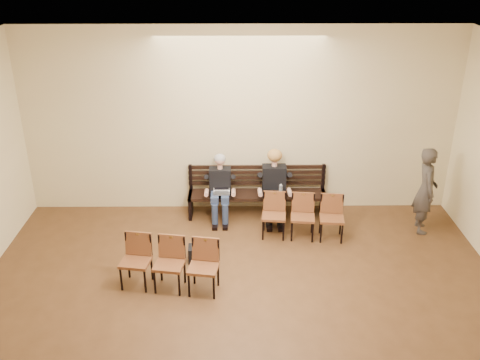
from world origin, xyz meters
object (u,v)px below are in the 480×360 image
object	(u,v)px
seated_woman	(274,188)
laptop	(222,194)
water_bottle	(280,196)
bag	(199,254)
seated_man	(220,189)
passerby	(427,184)
chair_row_back	(169,265)
chair_row_front	(303,217)
bench	(257,204)

from	to	relation	value
seated_woman	laptop	xyz separation A→B (m)	(-0.97, -0.13, -0.07)
seated_woman	water_bottle	distance (m)	0.25
water_bottle	bag	world-z (taller)	water_bottle
seated_man	passerby	size ratio (longest dim) A/B	0.65
seated_woman	laptop	distance (m)	0.98
bag	chair_row_back	distance (m)	0.88
water_bottle	chair_row_front	size ratio (longest dim) A/B	0.15
bench	laptop	xyz separation A→B (m)	(-0.66, -0.25, 0.33)
bag	chair_row_front	world-z (taller)	chair_row_front
bag	passerby	bearing A→B (deg)	13.97
bag	chair_row_back	world-z (taller)	chair_row_back
seated_man	water_bottle	xyz separation A→B (m)	(1.10, -0.22, -0.04)
bench	chair_row_front	size ratio (longest dim) A/B	1.83
bench	chair_row_front	bearing A→B (deg)	-47.79
seated_woman	laptop	size ratio (longest dim) A/B	4.18
chair_row_back	water_bottle	bearing A→B (deg)	56.96
seated_woman	water_bottle	size ratio (longest dim) A/B	5.87
bag	chair_row_front	distance (m)	1.93
laptop	bench	bearing A→B (deg)	27.10
bag	passerby	distance (m)	4.14
bench	passerby	xyz separation A→B (m)	(2.94, -0.60, 0.69)
bag	laptop	bearing A→B (deg)	75.77
seated_woman	passerby	bearing A→B (deg)	-10.33
seated_woman	chair_row_front	xyz separation A→B (m)	(0.45, -0.72, -0.23)
bag	chair_row_front	bearing A→B (deg)	22.78
bag	seated_woman	bearing A→B (deg)	48.10
seated_woman	chair_row_front	size ratio (longest dim) A/B	0.88
chair_row_front	laptop	bearing A→B (deg)	163.26
chair_row_front	passerby	bearing A→B (deg)	12.16
passerby	seated_man	bearing A→B (deg)	88.87
laptop	seated_woman	bearing A→B (deg)	14.18
laptop	bag	xyz separation A→B (m)	(-0.34, -1.34, -0.43)
chair_row_front	seated_woman	bearing A→B (deg)	128.12
seated_man	chair_row_back	xyz separation A→B (m)	(-0.71, -2.20, -0.18)
water_bottle	chair_row_back	distance (m)	2.69
bench	passerby	bearing A→B (deg)	-11.53
chair_row_back	passerby	bearing A→B (deg)	30.97
seated_woman	chair_row_back	xyz separation A→B (m)	(-1.71, -2.20, -0.22)
bench	seated_woman	world-z (taller)	seated_woman
seated_man	seated_woman	size ratio (longest dim) A/B	0.94
seated_man	water_bottle	size ratio (longest dim) A/B	5.54
seated_man	seated_woman	world-z (taller)	seated_woman
passerby	laptop	bearing A→B (deg)	90.78
seated_man	chair_row_front	world-z (taller)	seated_man
seated_man	passerby	world-z (taller)	passerby
chair_row_back	seated_woman	bearing A→B (deg)	61.50
bench	seated_man	bearing A→B (deg)	-170.18
laptop	water_bottle	world-z (taller)	laptop
seated_man	chair_row_back	size ratio (longest dim) A/B	0.81
bench	chair_row_back	distance (m)	2.72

